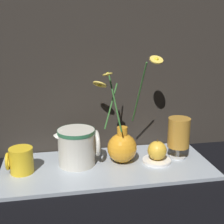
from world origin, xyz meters
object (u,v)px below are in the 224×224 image
tea_glass (179,133)px  orange_fruit (157,151)px  vase_with_flowers (122,145)px  ceramic_pitcher (77,145)px  yellow_mug (21,160)px

tea_glass → orange_fruit: size_ratio=2.00×
vase_with_flowers → ceramic_pitcher: 0.15m
vase_with_flowers → orange_fruit: 0.12m
vase_with_flowers → yellow_mug: (-0.34, -0.02, -0.02)m
yellow_mug → orange_fruit: bearing=-1.3°
vase_with_flowers → orange_fruit: vase_with_flowers is taller
ceramic_pitcher → tea_glass: 0.35m
vase_with_flowers → yellow_mug: 0.34m
orange_fruit → ceramic_pitcher: bearing=172.7°
ceramic_pitcher → orange_fruit: (0.27, -0.03, -0.03)m
yellow_mug → tea_glass: 0.54m
vase_with_flowers → tea_glass: (0.20, -0.01, 0.03)m
ceramic_pitcher → tea_glass: tea_glass is taller
yellow_mug → ceramic_pitcher: (0.18, 0.02, 0.03)m
tea_glass → ceramic_pitcher: bearing=177.8°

